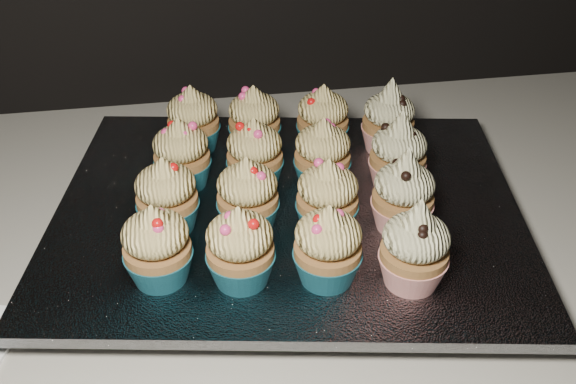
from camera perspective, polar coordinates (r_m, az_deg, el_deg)
The scene contains 19 objects.
worktop at distance 0.76m, azimuth 4.88°, elevation -2.64°, with size 2.44×0.64×0.04m, color beige.
baking_tray at distance 0.70m, azimuth 0.00°, elevation -2.58°, with size 0.46×0.35×0.02m, color black.
foil_lining at distance 0.69m, azimuth 0.00°, elevation -1.48°, with size 0.49×0.39×0.01m, color silver.
cupcake_0 at distance 0.59m, azimuth -11.57°, elevation -4.78°, with size 0.06×0.06×0.08m.
cupcake_1 at distance 0.58m, azimuth -4.28°, elevation -5.01°, with size 0.06×0.06×0.08m.
cupcake_2 at distance 0.58m, azimuth 3.55°, elevation -4.90°, with size 0.06×0.06×0.08m.
cupcake_3 at distance 0.58m, azimuth 11.20°, elevation -4.93°, with size 0.06×0.06×0.10m.
cupcake_4 at distance 0.65m, azimuth -10.72°, elevation -0.42°, with size 0.06×0.06×0.08m.
cupcake_5 at distance 0.64m, azimuth -3.61°, elevation -0.40°, with size 0.06×0.06×0.08m.
cupcake_6 at distance 0.64m, azimuth 3.52°, elevation -0.58°, with size 0.06×0.06×0.08m.
cupcake_7 at distance 0.65m, azimuth 10.21°, elevation -0.22°, with size 0.06×0.06×0.10m.
cupcake_8 at distance 0.71m, azimuth -9.43°, elevation 3.23°, with size 0.06×0.06×0.08m.
cupcake_9 at distance 0.70m, azimuth -2.97°, elevation 3.28°, with size 0.06×0.06×0.08m.
cupcake_10 at distance 0.70m, azimuth 3.08°, elevation 3.28°, with size 0.06×0.06×0.08m.
cupcake_11 at distance 0.71m, azimuth 9.76°, elevation 3.30°, with size 0.06×0.06×0.10m.
cupcake_12 at distance 0.78m, azimuth -8.43°, elevation 6.28°, with size 0.06×0.06×0.08m.
cupcake_13 at distance 0.77m, azimuth -3.01°, elevation 6.33°, with size 0.06×0.06×0.08m.
cupcake_14 at distance 0.77m, azimuth 3.10°, elevation 6.42°, with size 0.06×0.06×0.08m.
cupcake_15 at distance 0.77m, azimuth 8.92°, elevation 6.36°, with size 0.06×0.06×0.10m.
Camera 1 is at (-0.16, 1.12, 1.35)m, focal length 40.00 mm.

